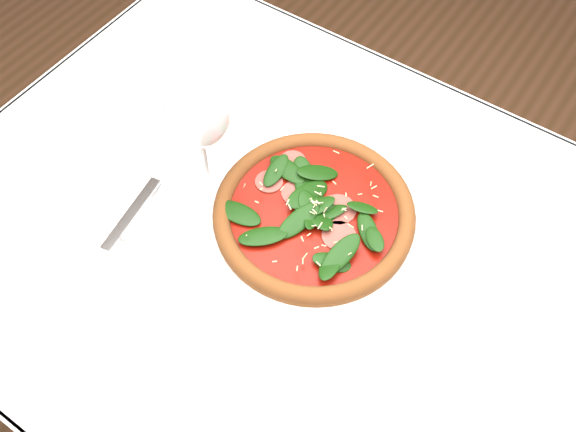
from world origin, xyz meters
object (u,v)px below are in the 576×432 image
Objects in this scene: napkin at (133,217)px; plate at (314,218)px; pizza at (314,211)px; wine_glass at (196,111)px.

plate is at bearing 33.79° from napkin.
wine_glass is at bearing -168.16° from pizza.
plate is 1.11× the size of pizza.
plate is 0.26m from napkin.
pizza reaches higher than plate.
pizza is 1.30× the size of wine_glass.
napkin is at bearing -146.21° from pizza.
pizza is (0.00, 0.00, 0.02)m from plate.
wine_glass reaches higher than plate.
pizza is at bearing 11.84° from wine_glass.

